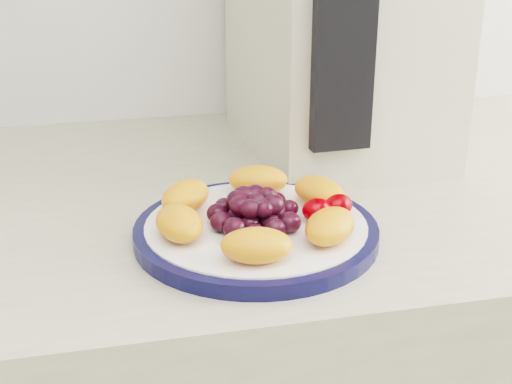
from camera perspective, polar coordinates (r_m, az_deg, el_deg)
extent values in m
cylinder|color=#0C0F39|center=(0.70, 0.00, -3.24)|extent=(0.24, 0.24, 0.01)
cylinder|color=white|center=(0.70, 0.00, -3.16)|extent=(0.22, 0.22, 0.02)
cube|color=black|center=(0.76, 7.10, 13.87)|extent=(0.07, 0.02, 0.29)
ellipsoid|color=orange|center=(0.73, 5.07, 0.00)|extent=(0.06, 0.07, 0.03)
ellipsoid|color=orange|center=(0.76, 0.16, 0.98)|extent=(0.07, 0.06, 0.03)
ellipsoid|color=orange|center=(0.72, -5.66, -0.35)|extent=(0.07, 0.08, 0.03)
ellipsoid|color=orange|center=(0.66, -6.17, -2.49)|extent=(0.05, 0.07, 0.03)
ellipsoid|color=orange|center=(0.62, 0.04, -4.30)|extent=(0.07, 0.05, 0.03)
ellipsoid|color=orange|center=(0.65, 5.94, -2.73)|extent=(0.07, 0.07, 0.03)
ellipsoid|color=black|center=(0.69, 0.00, -1.80)|extent=(0.02, 0.02, 0.02)
ellipsoid|color=black|center=(0.69, 1.55, -1.63)|extent=(0.02, 0.02, 0.02)
ellipsoid|color=black|center=(0.70, 0.46, -1.22)|extent=(0.02, 0.02, 0.02)
ellipsoid|color=black|center=(0.70, -1.06, -1.42)|extent=(0.02, 0.02, 0.02)
ellipsoid|color=black|center=(0.68, -1.56, -1.98)|extent=(0.02, 0.02, 0.02)
ellipsoid|color=black|center=(0.67, -0.48, -2.53)|extent=(0.02, 0.02, 0.02)
ellipsoid|color=black|center=(0.68, 1.10, -2.38)|extent=(0.02, 0.02, 0.02)
ellipsoid|color=black|center=(0.71, 2.68, -1.31)|extent=(0.02, 0.02, 0.02)
ellipsoid|color=black|center=(0.72, 1.59, -0.76)|extent=(0.02, 0.02, 0.02)
ellipsoid|color=black|center=(0.72, 0.12, -0.63)|extent=(0.02, 0.02, 0.02)
ellipsoid|color=black|center=(0.72, -1.38, -0.75)|extent=(0.02, 0.02, 0.02)
ellipsoid|color=black|center=(0.71, -2.56, -1.18)|extent=(0.02, 0.02, 0.02)
ellipsoid|color=black|center=(0.69, -3.09, -1.73)|extent=(0.02, 0.02, 0.02)
ellipsoid|color=black|center=(0.67, -2.81, -2.40)|extent=(0.02, 0.02, 0.02)
ellipsoid|color=black|center=(0.66, -1.73, -2.88)|extent=(0.02, 0.02, 0.02)
ellipsoid|color=black|center=(0.65, -0.13, -3.23)|extent=(0.02, 0.02, 0.02)
ellipsoid|color=black|center=(0.66, 1.51, -2.96)|extent=(0.02, 0.02, 0.02)
ellipsoid|color=black|center=(0.67, 2.70, -2.45)|extent=(0.02, 0.02, 0.02)
ellipsoid|color=black|center=(0.68, 0.00, -0.78)|extent=(0.02, 0.02, 0.02)
ellipsoid|color=black|center=(0.70, 0.90, -0.31)|extent=(0.02, 0.02, 0.02)
ellipsoid|color=black|center=(0.70, -0.07, -0.18)|extent=(0.02, 0.02, 0.02)
ellipsoid|color=black|center=(0.69, -1.02, -0.32)|extent=(0.02, 0.02, 0.02)
ellipsoid|color=black|center=(0.68, -1.51, -0.68)|extent=(0.02, 0.02, 0.02)
ellipsoid|color=black|center=(0.67, -1.30, -1.09)|extent=(0.02, 0.02, 0.02)
ellipsoid|color=black|center=(0.67, -0.46, -1.36)|extent=(0.02, 0.02, 0.02)
ellipsoid|color=black|center=(0.67, 0.60, -1.34)|extent=(0.02, 0.02, 0.02)
ellipsoid|color=black|center=(0.68, 1.37, -1.03)|extent=(0.02, 0.02, 0.02)
ellipsoid|color=#D80003|center=(0.70, 4.89, -1.44)|extent=(0.03, 0.03, 0.02)
ellipsoid|color=#D80003|center=(0.71, 6.60, -1.09)|extent=(0.04, 0.03, 0.02)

